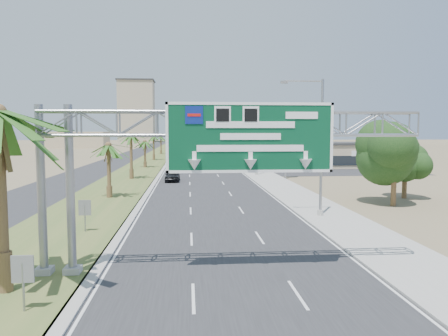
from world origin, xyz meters
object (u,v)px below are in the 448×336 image
car_far (192,159)px  pole_sign_blue (286,133)px  store_building (326,155)px  pole_sign_red_far (249,130)px  car_right_lane (211,159)px  car_left_lane (172,176)px  pole_sign_red_near (267,120)px  signal_mast (228,139)px  sign_gantry (213,136)px  car_mid_lane (192,165)px

car_far → pole_sign_blue: 33.47m
store_building → pole_sign_red_far: bearing=125.0°
pole_sign_red_far → car_right_lane: bearing=-147.2°
car_left_lane → pole_sign_red_near: pole_sign_red_near is taller
signal_mast → store_building: 18.08m
sign_gantry → store_building: (23.06, 56.07, -4.06)m
signal_mast → pole_sign_red_near: size_ratio=1.03×
sign_gantry → pole_sign_blue: pole_sign_blue is taller
car_mid_lane → car_far: car_mid_lane is taller
car_mid_lane → store_building: bearing=15.3°
sign_gantry → pole_sign_red_near: bearing=76.8°
pole_sign_red_far → car_mid_lane: bearing=-120.3°
car_far → car_left_lane: bearing=-100.2°
car_far → pole_sign_blue: pole_sign_blue is taller
car_far → pole_sign_red_near: pole_sign_red_near is taller
signal_mast → car_left_lane: 28.38m
car_left_lane → pole_sign_red_far: pole_sign_red_far is taller
car_right_lane → pole_sign_red_near: (7.39, -21.56, 7.12)m
car_left_lane → car_mid_lane: (2.65, 16.30, 0.03)m
pole_sign_red_near → car_left_lane: bearing=-144.1°
car_right_lane → pole_sign_blue: size_ratio=0.69×
store_building → pole_sign_red_far: 20.50m
sign_gantry → pole_sign_blue: 38.91m
signal_mast → car_mid_lane: size_ratio=2.19×
store_building → sign_gantry: bearing=-112.4°
car_mid_lane → pole_sign_blue: (12.05, -14.72, 5.29)m
pole_sign_red_near → car_far: bearing=116.5°
sign_gantry → car_mid_lane: bearing=90.5°
car_left_lane → car_mid_lane: car_mid_lane is taller
car_left_lane → sign_gantry: bearing=-83.8°
car_right_lane → sign_gantry: bearing=-89.9°
pole_sign_red_far → signal_mast: bearing=-117.3°
sign_gantry → pole_sign_red_far: pole_sign_red_far is taller
sign_gantry → car_left_lane: (-3.09, 35.56, -5.31)m
car_right_lane → pole_sign_red_far: pole_sign_red_far is taller
car_mid_lane → sign_gantry: bearing=-84.4°
pole_sign_blue → car_far: bearing=111.4°
car_left_lane → pole_sign_red_near: bearing=37.2°
car_right_lane → pole_sign_blue: bearing=-71.5°
car_right_lane → pole_sign_red_far: size_ratio=0.68×
pole_sign_red_near → pole_sign_red_far: 26.97m
signal_mast → car_right_lane: (-2.95, 5.04, -4.07)m
store_building → pole_sign_blue: 22.50m
car_left_lane → car_right_lane: (6.37, 31.53, 0.04)m
car_left_lane → car_mid_lane: size_ratio=0.93×
car_mid_lane → pole_sign_blue: 19.74m
sign_gantry → pole_sign_red_near: pole_sign_red_near is taller
car_mid_lane → car_right_lane: (3.73, 15.22, 0.01)m
car_mid_lane → pole_sign_red_near: size_ratio=0.47×
store_building → pole_sign_blue: bearing=-121.2°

